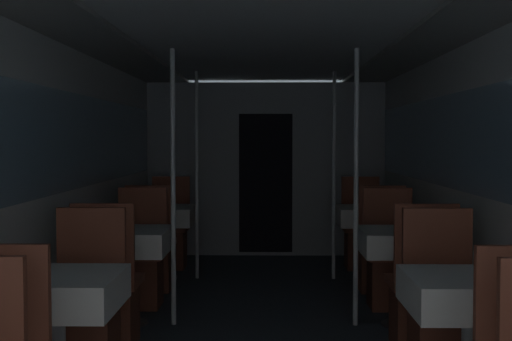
{
  "coord_description": "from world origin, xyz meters",
  "views": [
    {
      "loc": [
        0.03,
        -1.11,
        1.41
      ],
      "look_at": [
        -0.04,
        2.98,
        1.22
      ],
      "focal_mm": 50.0,
      "sensor_mm": 36.0,
      "label": 1
    }
  ],
  "objects_px": {
    "chair_left_near_3": "(152,258)",
    "chair_right_far_1": "(443,328)",
    "dining_table_left_2": "(126,245)",
    "support_pole_right_2": "(356,188)",
    "chair_right_near_3": "(379,259)",
    "chair_left_near_2": "(109,302)",
    "dining_table_left_1": "(55,297)",
    "chair_left_far_1": "(85,326)",
    "chair_left_far_2": "(140,270)",
    "chair_right_near_2": "(420,304)",
    "chair_right_far_2": "(390,271)",
    "dining_table_left_3": "(161,218)",
    "dining_table_right_2": "(404,245)",
    "support_pole_right_3": "(334,175)",
    "dining_table_right_1": "(472,299)",
    "support_pole_left_2": "(173,188)",
    "support_pole_left_3": "(197,175)",
    "dining_table_right_3": "(370,219)",
    "chair_right_far_3": "(362,241)",
    "chair_left_far_3": "(169,240)"
  },
  "relations": [
    {
      "from": "dining_table_left_3",
      "to": "chair_left_far_3",
      "type": "xyz_separation_m",
      "value": [
        0.0,
        0.59,
        -0.3
      ]
    },
    {
      "from": "dining_table_right_2",
      "to": "chair_right_near_3",
      "type": "distance_m",
      "value": 1.24
    },
    {
      "from": "chair_right_near_2",
      "to": "chair_right_far_2",
      "type": "distance_m",
      "value": 1.17
    },
    {
      "from": "chair_left_far_1",
      "to": "dining_table_right_1",
      "type": "bearing_deg",
      "value": 164.39
    },
    {
      "from": "chair_right_far_1",
      "to": "chair_right_near_2",
      "type": "bearing_deg",
      "value": -90.0
    },
    {
      "from": "chair_left_near_2",
      "to": "support_pole_right_2",
      "type": "bearing_deg",
      "value": 18.67
    },
    {
      "from": "support_pole_left_2",
      "to": "chair_right_far_2",
      "type": "distance_m",
      "value": 1.98
    },
    {
      "from": "chair_left_near_2",
      "to": "chair_right_far_1",
      "type": "distance_m",
      "value": 2.19
    },
    {
      "from": "dining_table_left_3",
      "to": "chair_right_far_2",
      "type": "bearing_deg",
      "value": -29.75
    },
    {
      "from": "support_pole_right_2",
      "to": "dining_table_left_1",
      "type": "bearing_deg",
      "value": -134.19
    },
    {
      "from": "chair_left_near_2",
      "to": "chair_left_far_3",
      "type": "relative_size",
      "value": 1.0
    },
    {
      "from": "chair_right_far_3",
      "to": "chair_right_near_3",
      "type": "bearing_deg",
      "value": 90.0
    },
    {
      "from": "support_pole_right_2",
      "to": "chair_left_near_3",
      "type": "bearing_deg",
      "value": 145.36
    },
    {
      "from": "support_pole_left_2",
      "to": "chair_right_near_3",
      "type": "bearing_deg",
      "value": 34.64
    },
    {
      "from": "dining_table_left_2",
      "to": "support_pole_right_2",
      "type": "distance_m",
      "value": 1.79
    },
    {
      "from": "dining_table_right_2",
      "to": "support_pole_right_3",
      "type": "bearing_deg",
      "value": 101.48
    },
    {
      "from": "dining_table_right_1",
      "to": "dining_table_left_3",
      "type": "bearing_deg",
      "value": 120.44
    },
    {
      "from": "chair_left_near_3",
      "to": "chair_right_far_1",
      "type": "relative_size",
      "value": 1.0
    },
    {
      "from": "dining_table_left_1",
      "to": "chair_left_far_1",
      "type": "relative_size",
      "value": 0.73
    },
    {
      "from": "dining_table_right_2",
      "to": "chair_right_far_2",
      "type": "relative_size",
      "value": 0.73
    },
    {
      "from": "dining_table_right_2",
      "to": "chair_right_near_3",
      "type": "bearing_deg",
      "value": 90.0
    },
    {
      "from": "chair_left_near_2",
      "to": "dining_table_left_3",
      "type": "relative_size",
      "value": 1.37
    },
    {
      "from": "chair_left_far_2",
      "to": "support_pole_right_3",
      "type": "relative_size",
      "value": 0.48
    },
    {
      "from": "chair_right_far_1",
      "to": "support_pole_right_3",
      "type": "relative_size",
      "value": 0.48
    },
    {
      "from": "chair_left_far_2",
      "to": "chair_right_near_2",
      "type": "bearing_deg",
      "value": 150.8
    },
    {
      "from": "dining_table_left_2",
      "to": "chair_left_near_3",
      "type": "bearing_deg",
      "value": 90.0
    },
    {
      "from": "dining_table_left_3",
      "to": "chair_right_near_2",
      "type": "relative_size",
      "value": 0.73
    },
    {
      "from": "chair_left_far_2",
      "to": "support_pole_left_2",
      "type": "distance_m",
      "value": 1.01
    },
    {
      "from": "chair_left_far_1",
      "to": "chair_left_far_2",
      "type": "xyz_separation_m",
      "value": [
        0.0,
        1.79,
        0.0
      ]
    },
    {
      "from": "support_pole_left_2",
      "to": "dining_table_right_3",
      "type": "relative_size",
      "value": 2.88
    },
    {
      "from": "chair_left_near_3",
      "to": "support_pole_right_2",
      "type": "height_order",
      "value": "support_pole_right_2"
    },
    {
      "from": "chair_left_far_2",
      "to": "dining_table_left_1",
      "type": "bearing_deg",
      "value": 90.0
    },
    {
      "from": "dining_table_right_3",
      "to": "chair_left_near_3",
      "type": "bearing_deg",
      "value": -164.39
    },
    {
      "from": "support_pole_left_3",
      "to": "chair_right_near_2",
      "type": "bearing_deg",
      "value": -53.81
    },
    {
      "from": "chair_left_far_2",
      "to": "chair_left_far_3",
      "type": "height_order",
      "value": "same"
    },
    {
      "from": "dining_table_right_3",
      "to": "support_pole_right_3",
      "type": "height_order",
      "value": "support_pole_right_3"
    },
    {
      "from": "chair_right_far_1",
      "to": "chair_left_far_1",
      "type": "bearing_deg",
      "value": 0.0
    },
    {
      "from": "chair_right_far_1",
      "to": "dining_table_left_3",
      "type": "bearing_deg",
      "value": -54.89
    },
    {
      "from": "dining_table_left_1",
      "to": "chair_left_near_3",
      "type": "height_order",
      "value": "chair_left_near_3"
    },
    {
      "from": "dining_table_left_2",
      "to": "chair_left_far_1",
      "type": "bearing_deg",
      "value": -90.0
    },
    {
      "from": "chair_right_far_2",
      "to": "dining_table_right_3",
      "type": "xyz_separation_m",
      "value": [
        0.0,
        1.2,
        0.3
      ]
    },
    {
      "from": "chair_left_near_2",
      "to": "chair_right_near_2",
      "type": "relative_size",
      "value": 1.0
    },
    {
      "from": "support_pole_right_2",
      "to": "chair_right_near_3",
      "type": "distance_m",
      "value": 1.45
    },
    {
      "from": "dining_table_left_1",
      "to": "dining_table_right_2",
      "type": "relative_size",
      "value": 1.0
    },
    {
      "from": "chair_left_near_2",
      "to": "dining_table_right_3",
      "type": "height_order",
      "value": "chair_left_near_2"
    },
    {
      "from": "dining_table_left_1",
      "to": "support_pole_right_2",
      "type": "bearing_deg",
      "value": 45.81
    },
    {
      "from": "chair_left_far_2",
      "to": "dining_table_left_3",
      "type": "bearing_deg",
      "value": -90.0
    },
    {
      "from": "support_pole_left_2",
      "to": "support_pole_right_3",
      "type": "xyz_separation_m",
      "value": [
        1.37,
        1.79,
        0.0
      ]
    },
    {
      "from": "dining_table_left_3",
      "to": "chair_left_far_3",
      "type": "relative_size",
      "value": 0.73
    },
    {
      "from": "chair_left_far_3",
      "to": "support_pole_right_3",
      "type": "xyz_separation_m",
      "value": [
        1.74,
        -0.59,
        0.74
      ]
    }
  ]
}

